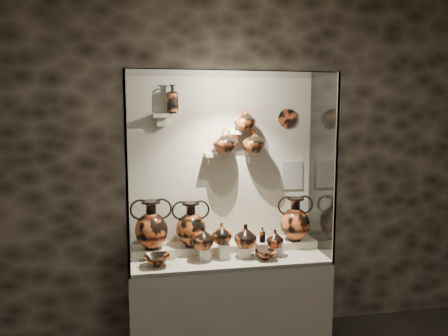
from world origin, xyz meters
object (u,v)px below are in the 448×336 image
(amphora_left, at_px, (151,225))
(jug_a, at_px, (203,238))
(amphora_mid, at_px, (191,224))
(kylix_right, at_px, (266,255))
(amphora_right, at_px, (295,219))
(kylix_left, at_px, (157,260))
(lekythos_tall, at_px, (173,97))
(jug_e, at_px, (275,238))
(ovoid_vase_c, at_px, (254,141))
(jug_c, at_px, (245,236))
(ovoid_vase_b, at_px, (245,119))
(jug_b, at_px, (222,233))
(ovoid_vase_a, at_px, (225,141))
(lekythos_small, at_px, (262,234))

(amphora_left, xyz_separation_m, jug_a, (0.42, -0.18, -0.08))
(amphora_mid, xyz_separation_m, kylix_right, (0.61, -0.28, -0.22))
(amphora_mid, relative_size, amphora_right, 0.98)
(kylix_left, height_order, lekythos_tall, lekythos_tall)
(jug_e, bearing_deg, jug_a, 164.50)
(amphora_mid, distance_m, jug_a, 0.22)
(ovoid_vase_c, bearing_deg, amphora_left, -172.34)
(lekythos_tall, xyz_separation_m, ovoid_vase_c, (0.72, -0.04, -0.39))
(amphora_right, relative_size, kylix_right, 1.81)
(jug_c, relative_size, ovoid_vase_b, 1.02)
(amphora_left, distance_m, ovoid_vase_c, 1.17)
(jug_c, bearing_deg, ovoid_vase_c, 83.73)
(jug_b, xyz_separation_m, ovoid_vase_a, (0.07, 0.22, 0.78))
(amphora_left, height_order, kylix_left, amphora_left)
(kylix_right, xyz_separation_m, lekythos_tall, (-0.74, 0.38, 1.33))
(jug_b, bearing_deg, lekythos_small, 16.29)
(amphora_left, xyz_separation_m, kylix_left, (0.03, -0.25, -0.23))
(ovoid_vase_b, bearing_deg, jug_b, -143.96)
(jug_e, bearing_deg, kylix_left, 168.21)
(amphora_mid, height_order, ovoid_vase_b, ovoid_vase_b)
(jug_c, bearing_deg, jug_e, 19.38)
(jug_b, distance_m, ovoid_vase_b, 1.03)
(jug_b, xyz_separation_m, jug_e, (0.47, -0.03, -0.06))
(amphora_left, distance_m, ovoid_vase_b, 1.24)
(kylix_right, bearing_deg, ovoid_vase_b, 130.14)
(jug_e, height_order, ovoid_vase_a, ovoid_vase_a)
(jug_a, bearing_deg, amphora_mid, 99.26)
(amphora_left, relative_size, ovoid_vase_c, 2.08)
(amphora_right, height_order, jug_b, amphora_right)
(kylix_left, bearing_deg, amphora_mid, 24.89)
(ovoid_vase_b, height_order, ovoid_vase_c, ovoid_vase_b)
(amphora_mid, distance_m, ovoid_vase_c, 0.93)
(amphora_left, xyz_separation_m, jug_e, (1.06, -0.18, -0.13))
(lekythos_small, xyz_separation_m, kylix_left, (-0.92, -0.10, -0.14))
(amphora_left, relative_size, ovoid_vase_b, 2.16)
(amphora_mid, relative_size, lekythos_small, 2.71)
(ovoid_vase_a, relative_size, ovoid_vase_b, 1.10)
(jug_c, bearing_deg, lekythos_small, 28.68)
(amphora_mid, bearing_deg, lekythos_tall, 128.83)
(jug_a, relative_size, lekythos_small, 1.35)
(jug_c, xyz_separation_m, ovoid_vase_a, (-0.14, 0.24, 0.81))
(jug_a, distance_m, kylix_right, 0.56)
(lekythos_small, relative_size, ovoid_vase_c, 0.71)
(amphora_mid, height_order, jug_b, amphora_mid)
(amphora_left, height_order, kylix_right, amphora_left)
(jug_a, xyz_separation_m, jug_b, (0.17, 0.03, 0.02))
(jug_a, xyz_separation_m, ovoid_vase_c, (0.50, 0.26, 0.79))
(kylix_left, xyz_separation_m, lekythos_tall, (0.17, 0.37, 1.32))
(kylix_right, relative_size, ovoid_vase_c, 1.09)
(jug_b, relative_size, lekythos_small, 1.23)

